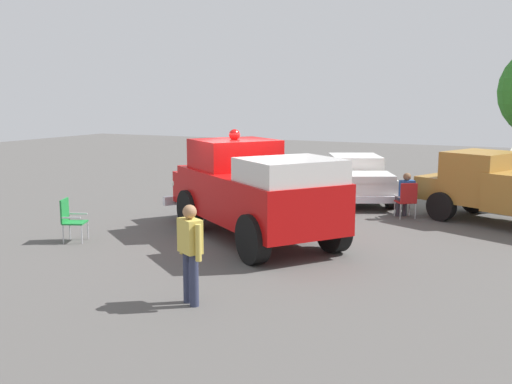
{
  "coord_description": "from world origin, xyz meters",
  "views": [
    {
      "loc": [
        -12.54,
        -6.48,
        3.41
      ],
      "look_at": [
        -0.21,
        -0.47,
        1.16
      ],
      "focal_mm": 41.33,
      "sensor_mm": 36.0,
      "label": 1
    }
  ],
  "objects_px": {
    "parked_pickup": "(510,188)",
    "lawn_chair_near_truck": "(407,198)",
    "vintage_fire_truck": "(251,189)",
    "spectator_standing": "(190,248)",
    "classic_hot_rod": "(357,178)",
    "lawn_chair_by_car": "(70,217)",
    "spectator_seated": "(405,193)"
  },
  "relations": [
    {
      "from": "lawn_chair_near_truck",
      "to": "spectator_standing",
      "type": "bearing_deg",
      "value": 168.43
    },
    {
      "from": "classic_hot_rod",
      "to": "lawn_chair_by_car",
      "type": "height_order",
      "value": "classic_hot_rod"
    },
    {
      "from": "classic_hot_rod",
      "to": "parked_pickup",
      "type": "height_order",
      "value": "parked_pickup"
    },
    {
      "from": "parked_pickup",
      "to": "lawn_chair_near_truck",
      "type": "height_order",
      "value": "parked_pickup"
    },
    {
      "from": "vintage_fire_truck",
      "to": "parked_pickup",
      "type": "height_order",
      "value": "vintage_fire_truck"
    },
    {
      "from": "classic_hot_rod",
      "to": "parked_pickup",
      "type": "bearing_deg",
      "value": -111.58
    },
    {
      "from": "parked_pickup",
      "to": "lawn_chair_by_car",
      "type": "distance_m",
      "value": 11.28
    },
    {
      "from": "vintage_fire_truck",
      "to": "spectator_standing",
      "type": "bearing_deg",
      "value": -165.84
    },
    {
      "from": "vintage_fire_truck",
      "to": "lawn_chair_by_car",
      "type": "bearing_deg",
      "value": 120.43
    },
    {
      "from": "parked_pickup",
      "to": "lawn_chair_near_truck",
      "type": "distance_m",
      "value": 2.68
    },
    {
      "from": "classic_hot_rod",
      "to": "lawn_chair_near_truck",
      "type": "relative_size",
      "value": 4.64
    },
    {
      "from": "classic_hot_rod",
      "to": "spectator_standing",
      "type": "height_order",
      "value": "spectator_standing"
    },
    {
      "from": "vintage_fire_truck",
      "to": "spectator_seated",
      "type": "relative_size",
      "value": 4.72
    },
    {
      "from": "classic_hot_rod",
      "to": "lawn_chair_near_truck",
      "type": "bearing_deg",
      "value": -136.43
    },
    {
      "from": "vintage_fire_truck",
      "to": "spectator_seated",
      "type": "xyz_separation_m",
      "value": [
        4.07,
        -2.82,
        -0.5
      ]
    },
    {
      "from": "classic_hot_rod",
      "to": "spectator_standing",
      "type": "relative_size",
      "value": 2.82
    },
    {
      "from": "lawn_chair_near_truck",
      "to": "spectator_seated",
      "type": "xyz_separation_m",
      "value": [
        0.11,
        0.07,
        0.11
      ]
    },
    {
      "from": "vintage_fire_truck",
      "to": "lawn_chair_by_car",
      "type": "xyz_separation_m",
      "value": [
        -2.17,
        3.7,
        -0.61
      ]
    },
    {
      "from": "spectator_standing",
      "to": "parked_pickup",
      "type": "bearing_deg",
      "value": -26.24
    },
    {
      "from": "lawn_chair_near_truck",
      "to": "lawn_chair_by_car",
      "type": "relative_size",
      "value": 1.0
    },
    {
      "from": "lawn_chair_near_truck",
      "to": "classic_hot_rod",
      "type": "bearing_deg",
      "value": 43.57
    },
    {
      "from": "lawn_chair_by_car",
      "to": "spectator_standing",
      "type": "distance_m",
      "value": 5.42
    },
    {
      "from": "lawn_chair_by_car",
      "to": "parked_pickup",
      "type": "bearing_deg",
      "value": -54.9
    },
    {
      "from": "vintage_fire_truck",
      "to": "lawn_chair_near_truck",
      "type": "relative_size",
      "value": 5.97
    },
    {
      "from": "parked_pickup",
      "to": "spectator_seated",
      "type": "bearing_deg",
      "value": 95.0
    },
    {
      "from": "lawn_chair_near_truck",
      "to": "spectator_seated",
      "type": "bearing_deg",
      "value": 34.56
    },
    {
      "from": "spectator_standing",
      "to": "spectator_seated",
      "type": "bearing_deg",
      "value": -10.95
    },
    {
      "from": "spectator_seated",
      "to": "spectator_standing",
      "type": "distance_m",
      "value": 8.79
    },
    {
      "from": "vintage_fire_truck",
      "to": "lawn_chair_by_car",
      "type": "height_order",
      "value": "vintage_fire_truck"
    },
    {
      "from": "classic_hot_rod",
      "to": "lawn_chair_by_car",
      "type": "distance_m",
      "value": 9.48
    },
    {
      "from": "vintage_fire_truck",
      "to": "classic_hot_rod",
      "type": "relative_size",
      "value": 1.29
    },
    {
      "from": "classic_hot_rod",
      "to": "spectator_standing",
      "type": "xyz_separation_m",
      "value": [
        -10.74,
        -0.36,
        0.22
      ]
    }
  ]
}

